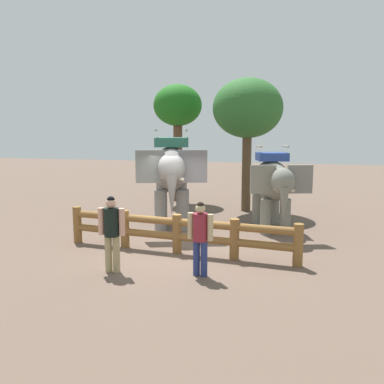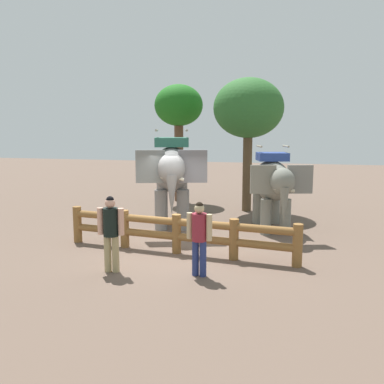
{
  "view_description": "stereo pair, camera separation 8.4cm",
  "coord_description": "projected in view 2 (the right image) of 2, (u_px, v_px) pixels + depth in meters",
  "views": [
    {
      "loc": [
        2.94,
        -10.58,
        3.29
      ],
      "look_at": [
        0.0,
        1.43,
        1.4
      ],
      "focal_mm": 38.9,
      "sensor_mm": 36.0,
      "label": 1
    },
    {
      "loc": [
        3.02,
        -10.56,
        3.29
      ],
      "look_at": [
        0.0,
        1.43,
        1.4
      ],
      "focal_mm": 38.9,
      "sensor_mm": 36.0,
      "label": 2
    }
  ],
  "objects": [
    {
      "name": "elephant_near_left",
      "position": [
        172.0,
        172.0,
        14.04
      ],
      "size": [
        2.59,
        3.91,
        3.27
      ],
      "color": "gray",
      "rests_on": "ground"
    },
    {
      "name": "log_fence",
      "position": [
        177.0,
        231.0,
        11.02
      ],
      "size": [
        6.48,
        0.96,
        1.05
      ],
      "color": "brown",
      "rests_on": "ground"
    },
    {
      "name": "tourist_woman_in_black",
      "position": [
        199.0,
        233.0,
        9.25
      ],
      "size": [
        0.6,
        0.37,
        1.69
      ],
      "color": "navy",
      "rests_on": "ground"
    },
    {
      "name": "ground_plane",
      "position": [
        179.0,
        250.0,
        11.35
      ],
      "size": [
        60.0,
        60.0,
        0.0
      ],
      "primitive_type": "plane",
      "color": "brown"
    },
    {
      "name": "tree_far_left",
      "position": [
        248.0,
        110.0,
        16.22
      ],
      "size": [
        2.74,
        2.74,
        5.25
      ],
      "color": "brown",
      "rests_on": "ground"
    },
    {
      "name": "tree_back_center",
      "position": [
        179.0,
        109.0,
        18.53
      ],
      "size": [
        2.16,
        2.16,
        5.24
      ],
      "color": "brown",
      "rests_on": "ground"
    },
    {
      "name": "tourist_man_in_blue",
      "position": [
        111.0,
        228.0,
        9.51
      ],
      "size": [
        0.63,
        0.38,
        1.78
      ],
      "color": "tan",
      "rests_on": "ground"
    },
    {
      "name": "elephant_center",
      "position": [
        273.0,
        183.0,
        13.4
      ],
      "size": [
        2.13,
        3.3,
        2.76
      ],
      "color": "slate",
      "rests_on": "ground"
    }
  ]
}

